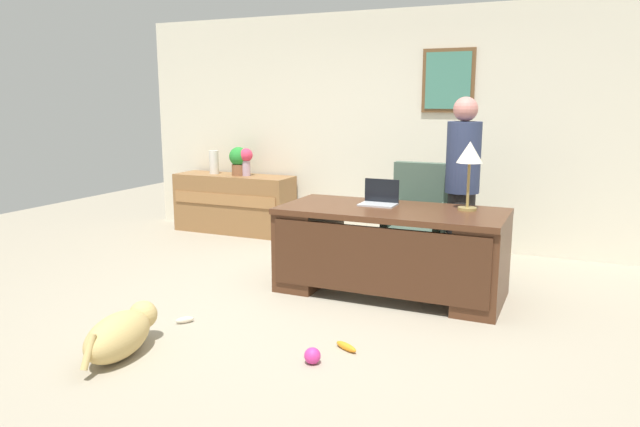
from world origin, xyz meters
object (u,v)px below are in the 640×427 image
Objects in this scene: vase_with_flowers at (246,159)px; dog_toy_bone at (346,347)px; credenza at (234,204)px; desk at (390,248)px; laptop at (380,198)px; dog_toy_ball at (312,356)px; dog_lying at (121,333)px; vase_empty at (214,162)px; armchair at (418,222)px; desk_lamp at (470,157)px; dog_toy_plush at (185,320)px; potted_plant at (239,160)px; person_standing at (462,185)px.

vase_with_flowers reaches higher than dog_toy_bone.
vase_with_flowers reaches higher than credenza.
desk is 6.05× the size of laptop.
dog_lying is at bearing -161.76° from dog_toy_ball.
dog_toy_bone is (0.09, -1.27, -0.39)m from desk.
dog_toy_bone is at bearing -43.86° from vase_empty.
dog_lying is at bearing -72.19° from vase_with_flowers.
armchair is at bearing 76.87° from laptop.
desk_lamp is 1.98m from dog_toy_bone.
credenza reaches higher than dog_toy_plush.
person_standing is at bearing -14.85° from potted_plant.
laptop is 1.06× the size of vase_empty.
laptop is at bearing -103.13° from armchair.
laptop is 1.99m from dog_toy_plush.
vase_empty is at bearing 180.00° from potted_plant.
dog_toy_bone is (2.48, -2.85, -0.93)m from vase_with_flowers.
dog_lying is at bearing -152.87° from dog_toy_bone.
dog_toy_bone is (2.96, -2.85, -0.87)m from vase_empty.
desk is 5.59× the size of vase_with_flowers.
credenza reaches higher than dog_toy_bone.
person_standing reaches higher than vase_empty.
laptop is at bearing 62.82° from dog_lying.
desk is at bearing 47.00° from dog_toy_plush.
credenza is 14.39× the size of dog_toy_ball.
desk is at bearing 94.24° from dog_toy_bone.
dog_lying is at bearing -122.54° from desk.
desk_lamp is at bearing 3.96° from laptop.
potted_plant is at bearing 0.00° from vase_empty.
armchair is at bearing -13.16° from vase_empty.
credenza is at bearing 148.59° from desk.
dog_toy_ball is (0.13, -1.73, -0.76)m from laptop.
desk is 1.33m from dog_toy_bone.
person_standing is 2.94× the size of desk_lamp.
person_standing reaches higher than potted_plant.
dog_toy_ball is (-0.48, -2.35, -0.84)m from person_standing.
armchair is 9.77× the size of dog_toy_ball.
armchair is (0.01, 0.90, 0.06)m from desk.
desk_lamp is 5.38× the size of dog_toy_ball.
potted_plant is at bearing 180.00° from vase_with_flowers.
laptop is at bearing 99.93° from dog_toy_bone.
credenza is 0.57m from potted_plant.
vase_with_flowers is 0.48m from vase_empty.
desk_lamp is at bearing 19.94° from desk.
desk_lamp is at bearing 70.23° from dog_toy_ball.
credenza is at bearing 110.56° from dog_lying.
dog_lying is (-1.26, -2.86, -0.32)m from armchair.
person_standing reaches higher than laptop.
person_standing reaches higher than desk.
dog_toy_ball is at bearing -51.81° from potted_plant.
person_standing reaches higher than desk_lamp.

